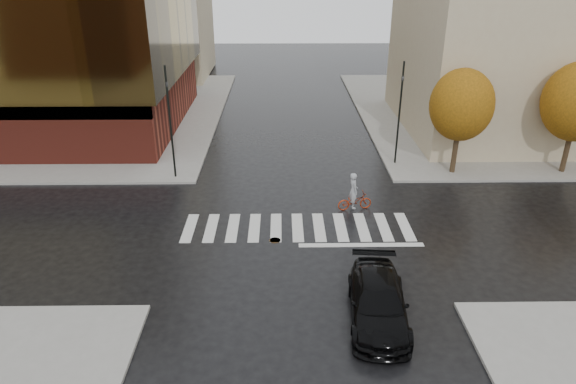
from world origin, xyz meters
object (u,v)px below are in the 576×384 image
Objects in this scene: traffic_light_ne at (400,108)px; fire_hydrant at (144,152)px; traffic_light_nw at (170,116)px; cyclist at (354,197)px; sedan at (378,302)px.

traffic_light_ne reaches higher than fire_hydrant.
traffic_light_ne is (14.07, 2.12, -0.13)m from traffic_light_nw.
cyclist is 2.64× the size of fire_hydrant.
traffic_light_nw is 1.03× the size of traffic_light_ne.
sedan is 0.79× the size of traffic_light_ne.
cyclist is at bearing -29.76° from fire_hydrant.
cyclist is at bearing 54.71° from traffic_light_nw.
fire_hydrant is at bearing -152.49° from traffic_light_nw.
traffic_light_nw reaches higher than fire_hydrant.
traffic_light_ne reaches higher than cyclist.
cyclist is (0.31, 9.22, -0.03)m from sedan.
cyclist is at bearing 92.97° from sedan.
sedan is 9.22m from cyclist.
fire_hydrant is at bearing 132.36° from sedan.
fire_hydrant is at bearing -20.27° from traffic_light_ne.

